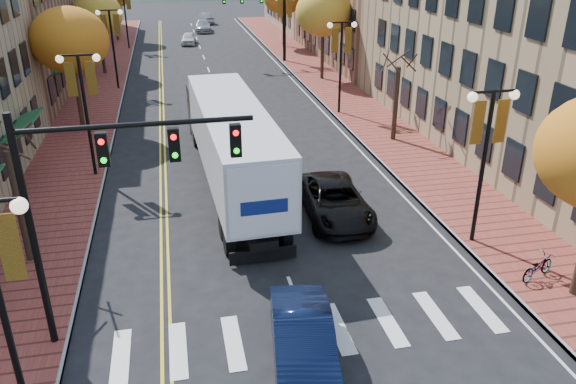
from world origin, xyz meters
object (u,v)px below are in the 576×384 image
semi_truck (229,135)px  black_suv (335,201)px  bicycle (538,267)px  navy_sedan (303,342)px

semi_truck → black_suv: 6.22m
semi_truck → black_suv: (3.88, -4.57, -1.66)m
semi_truck → bicycle: semi_truck is taller
navy_sedan → black_suv: size_ratio=0.86×
semi_truck → navy_sedan: 13.28m
navy_sedan → semi_truck: bearing=99.6°
semi_truck → black_suv: bearing=-51.8°
navy_sedan → black_suv: (3.40, 8.60, -0.02)m
semi_truck → black_suv: semi_truck is taller
black_suv → bicycle: size_ratio=3.34×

